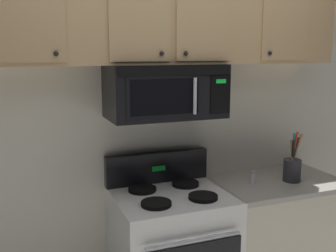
# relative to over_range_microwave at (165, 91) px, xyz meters

# --- Properties ---
(back_wall) EXTENTS (5.20, 0.10, 2.70)m
(back_wall) POSITION_rel_over_range_microwave_xyz_m (0.00, 0.25, -0.23)
(back_wall) COLOR silver
(back_wall) RESTS_ON ground_plane
(over_range_microwave) EXTENTS (0.76, 0.43, 0.35)m
(over_range_microwave) POSITION_rel_over_range_microwave_xyz_m (0.00, 0.00, 0.00)
(over_range_microwave) COLOR black
(upper_cabinets) EXTENTS (2.50, 0.36, 0.55)m
(upper_cabinets) POSITION_rel_over_range_microwave_xyz_m (0.00, 0.03, 0.45)
(upper_cabinets) COLOR tan
(counter_segment) EXTENTS (0.93, 0.65, 0.90)m
(counter_segment) POSITION_rel_over_range_microwave_xyz_m (0.84, -0.11, -1.12)
(counter_segment) COLOR beige
(counter_segment) RESTS_ON ground_plane
(utensil_crock_charcoal) EXTENTS (0.14, 0.13, 0.37)m
(utensil_crock_charcoal) POSITION_rel_over_range_microwave_xyz_m (0.92, -0.17, -0.57)
(utensil_crock_charcoal) COLOR #2D2D33
(utensil_crock_charcoal) RESTS_ON counter_segment
(salt_shaker) EXTENTS (0.04, 0.04, 0.10)m
(salt_shaker) POSITION_rel_over_range_microwave_xyz_m (0.62, -0.13, -0.63)
(salt_shaker) COLOR white
(salt_shaker) RESTS_ON counter_segment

